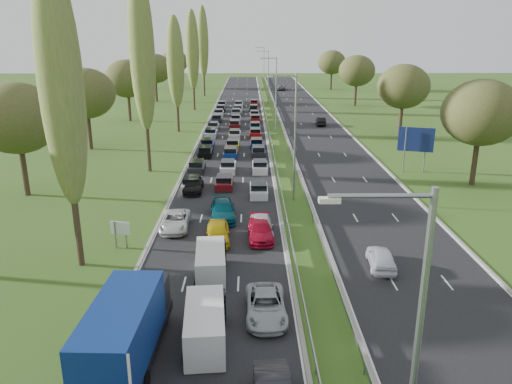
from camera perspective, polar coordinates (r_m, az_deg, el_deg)
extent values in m
plane|color=#2D4916|center=(84.30, 2.18, 7.07)|extent=(260.00, 260.00, 0.00)
cube|color=black|center=(86.69, -2.40, 7.35)|extent=(10.50, 215.00, 0.04)
cube|color=black|center=(87.34, 6.56, 7.33)|extent=(10.50, 215.00, 0.04)
cube|color=gray|center=(86.61, 1.34, 7.73)|extent=(0.06, 215.00, 0.32)
cube|color=gray|center=(86.72, 2.87, 7.72)|extent=(0.06, 215.00, 0.32)
cylinder|color=gray|center=(46.92, 4.48, 6.04)|extent=(0.18, 0.18, 12.00)
cylinder|color=gray|center=(81.43, 2.30, 10.96)|extent=(0.18, 0.18, 12.00)
cylinder|color=gray|center=(116.24, 1.40, 12.94)|extent=(0.18, 0.18, 12.00)
cylinder|color=gray|center=(151.14, 0.91, 14.01)|extent=(0.18, 0.18, 12.00)
cylinder|color=#2D2116|center=(35.87, -19.87, -2.61)|extent=(0.44, 0.44, 7.20)
ellipsoid|color=#596B2E|center=(34.03, -21.42, 11.46)|extent=(2.80, 2.80, 16.00)
cylinder|color=#2D2116|center=(59.10, -12.27, 6.07)|extent=(0.44, 0.44, 7.92)
ellipsoid|color=#596B2E|center=(58.02, -12.91, 15.47)|extent=(2.80, 2.80, 17.60)
cylinder|color=#2D2116|center=(83.51, -8.93, 9.02)|extent=(0.44, 0.44, 6.48)
ellipsoid|color=#596B2E|center=(82.74, -9.19, 14.45)|extent=(2.80, 2.80, 14.40)
cylinder|color=#2D2116|center=(108.07, -7.11, 11.19)|extent=(0.44, 0.44, 7.20)
ellipsoid|color=#596B2E|center=(107.48, -7.29, 15.86)|extent=(2.80, 2.80, 16.00)
cylinder|color=#2D2116|center=(132.80, -5.94, 12.55)|extent=(0.44, 0.44, 7.92)
ellipsoid|color=#596B2E|center=(132.33, -6.08, 16.73)|extent=(2.80, 2.80, 17.60)
cylinder|color=#2D2116|center=(54.28, -24.94, 2.14)|extent=(0.56, 0.56, 4.84)
ellipsoid|color=#38471E|center=(53.28, -25.67, 7.62)|extent=(8.00, 8.00, 6.80)
cylinder|color=#2D2116|center=(73.45, -18.49, 6.53)|extent=(0.56, 0.56, 4.84)
ellipsoid|color=#38471E|center=(72.71, -18.89, 10.61)|extent=(8.00, 8.00, 6.80)
cylinder|color=#2D2116|center=(96.29, -14.28, 9.32)|extent=(0.56, 0.56, 4.84)
ellipsoid|color=#38471E|center=(95.73, -14.52, 12.44)|extent=(8.00, 8.00, 6.80)
cylinder|color=#2D2116|center=(123.50, -11.32, 11.22)|extent=(0.56, 0.56, 4.84)
ellipsoid|color=#38471E|center=(123.06, -11.47, 13.66)|extent=(8.00, 8.00, 6.80)
cylinder|color=#2D2116|center=(154.94, -9.20, 12.55)|extent=(0.56, 0.56, 4.84)
ellipsoid|color=#38471E|center=(154.59, -9.30, 14.50)|extent=(8.00, 8.00, 6.80)
cylinder|color=#2D2116|center=(57.52, 23.70, 3.09)|extent=(0.56, 0.56, 4.84)
ellipsoid|color=#38471E|center=(56.57, 24.35, 8.27)|extent=(8.00, 8.00, 6.80)
cylinder|color=#2D2116|center=(82.34, 16.19, 7.85)|extent=(0.56, 0.56, 4.84)
ellipsoid|color=#38471E|center=(81.68, 16.51, 11.49)|extent=(8.00, 8.00, 6.80)
cylinder|color=#2D2116|center=(115.98, 11.29, 10.83)|extent=(0.56, 0.56, 4.84)
ellipsoid|color=#38471E|center=(115.51, 11.45, 13.43)|extent=(8.00, 8.00, 6.80)
cylinder|color=#2D2116|center=(150.24, 8.57, 12.43)|extent=(0.56, 0.56, 4.84)
ellipsoid|color=#38471E|center=(149.87, 8.67, 14.44)|extent=(8.00, 8.00, 6.80)
cube|color=silver|center=(52.08, -7.36, 0.80)|extent=(1.75, 4.00, 0.80)
cube|color=black|center=(58.80, -6.77, 2.77)|extent=(1.75, 4.00, 0.80)
cube|color=black|center=(66.21, -5.79, 4.47)|extent=(1.75, 4.00, 0.80)
cube|color=navy|center=(71.10, -5.54, 5.39)|extent=(1.75, 4.00, 0.80)
cube|color=#B2B7BC|center=(78.92, -5.17, 6.61)|extent=(1.75, 4.00, 0.80)
cube|color=slate|center=(84.86, -4.89, 7.39)|extent=(1.75, 4.00, 0.80)
cube|color=black|center=(92.93, -4.48, 8.28)|extent=(1.75, 4.00, 0.80)
cube|color=silver|center=(99.72, -4.25, 8.92)|extent=(1.75, 4.00, 0.80)
cube|color=black|center=(105.72, -4.03, 9.41)|extent=(1.75, 4.00, 0.80)
cube|color=slate|center=(111.95, -3.92, 9.87)|extent=(1.75, 4.00, 0.80)
cube|color=#590F14|center=(52.26, -3.63, 0.97)|extent=(1.75, 4.00, 0.80)
cube|color=silver|center=(58.44, -3.21, 2.77)|extent=(1.75, 4.00, 0.80)
cube|color=navy|center=(65.38, -2.93, 4.37)|extent=(1.75, 4.00, 0.80)
cube|color=#BF990C|center=(70.31, -2.68, 5.31)|extent=(1.75, 4.00, 0.80)
cube|color=#B2B7BC|center=(77.74, -2.45, 6.50)|extent=(1.75, 4.00, 0.80)
cube|color=#590F14|center=(86.59, -2.46, 7.64)|extent=(1.75, 4.00, 0.80)
cube|color=silver|center=(92.48, -2.33, 8.28)|extent=(1.75, 4.00, 0.80)
cube|color=slate|center=(100.23, -2.29, 9.00)|extent=(1.75, 4.00, 0.80)
cube|color=silver|center=(104.74, -2.07, 9.37)|extent=(1.75, 4.00, 0.80)
cube|color=silver|center=(111.96, -1.99, 9.90)|extent=(1.75, 4.00, 0.80)
cube|color=silver|center=(49.59, 0.31, 0.09)|extent=(1.75, 4.00, 0.80)
cube|color=silver|center=(58.38, 0.44, 2.79)|extent=(1.75, 4.00, 0.80)
cube|color=black|center=(65.99, 0.28, 4.52)|extent=(1.75, 4.00, 0.80)
cube|color=navy|center=(71.00, 0.07, 5.45)|extent=(1.75, 4.00, 0.80)
cube|color=#A50C0A|center=(78.77, -0.08, 6.66)|extent=(1.75, 4.00, 0.80)
cube|color=#053F4C|center=(84.41, -0.11, 7.40)|extent=(1.75, 4.00, 0.80)
cube|color=#A50C0A|center=(92.43, -0.07, 8.28)|extent=(1.75, 4.00, 0.80)
cube|color=#B2B7BC|center=(97.65, -0.18, 8.78)|extent=(1.75, 4.00, 0.80)
cube|color=black|center=(105.77, -0.27, 9.46)|extent=(1.75, 4.00, 0.80)
cube|color=#A50C0A|center=(114.25, -0.23, 10.06)|extent=(1.75, 4.00, 0.80)
imported|color=silver|center=(41.55, -9.22, -3.29)|extent=(2.37, 4.92, 1.35)
imported|color=black|center=(51.22, -7.18, 0.82)|extent=(1.97, 4.71, 1.36)
imported|color=#054855|center=(43.38, -3.84, -2.08)|extent=(2.52, 5.33, 1.50)
imported|color=gold|center=(38.66, -4.37, -4.62)|extent=(2.05, 4.47, 1.49)
imported|color=#A1A7AB|center=(28.89, 1.14, -12.85)|extent=(2.36, 4.94, 1.36)
imported|color=maroon|center=(39.13, 0.52, -4.37)|extent=(2.08, 4.83, 1.38)
imported|color=silver|center=(39.90, 0.62, -3.82)|extent=(1.95, 4.53, 1.53)
imported|color=silver|center=(35.47, 14.13, -7.31)|extent=(2.02, 4.27, 1.41)
imported|color=black|center=(89.59, 7.40, 8.04)|extent=(1.74, 4.45, 1.44)
imported|color=slate|center=(147.34, 2.95, 11.86)|extent=(2.83, 5.53, 1.50)
cube|color=black|center=(25.98, -14.19, -17.24)|extent=(2.44, 9.14, 0.50)
cube|color=navy|center=(24.08, -15.14, -15.14)|extent=(2.54, 6.91, 2.66)
cube|color=silver|center=(21.39, -17.45, -20.02)|extent=(2.48, 0.06, 2.56)
cube|color=black|center=(28.39, -12.74, -11.89)|extent=(2.48, 2.23, 2.20)
cylinder|color=black|center=(28.84, -12.63, -13.79)|extent=(2.13, 1.00, 1.00)
cube|color=silver|center=(26.59, -5.86, -14.97)|extent=(1.99, 4.97, 1.99)
cube|color=black|center=(28.49, -5.47, -12.78)|extent=(1.94, 0.79, 1.59)
cylinder|color=black|center=(28.38, -7.29, -14.41)|extent=(0.25, 0.68, 0.68)
cylinder|color=black|center=(25.61, -4.15, -18.24)|extent=(0.25, 0.68, 0.68)
cube|color=silver|center=(33.16, -5.21, -8.10)|extent=(1.88, 4.69, 1.88)
cube|color=black|center=(35.06, -4.95, -6.78)|extent=(1.83, 0.75, 1.50)
cylinder|color=black|center=(34.86, -6.31, -8.01)|extent=(0.23, 0.64, 0.64)
cylinder|color=black|center=(32.07, -3.93, -10.34)|extent=(0.23, 0.64, 0.64)
cylinder|color=gray|center=(38.78, -15.79, -4.74)|extent=(0.16, 0.16, 2.10)
cylinder|color=gray|center=(38.58, -14.64, -4.76)|extent=(0.16, 0.16, 2.10)
cube|color=silver|center=(38.47, -15.28, -3.99)|extent=(1.49, 0.40, 1.00)
cylinder|color=gray|center=(60.35, 16.63, 4.64)|extent=(0.16, 0.16, 5.20)
cylinder|color=gray|center=(61.10, 18.79, 4.60)|extent=(0.16, 0.16, 5.20)
cube|color=navy|center=(60.47, 17.82, 5.73)|extent=(3.84, 1.33, 2.80)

